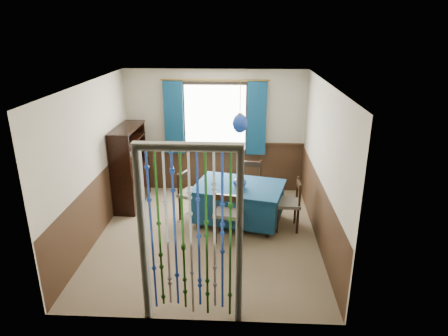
# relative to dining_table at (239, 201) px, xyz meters

# --- Properties ---
(floor) EXTENTS (4.00, 4.00, 0.00)m
(floor) POSITION_rel_dining_table_xyz_m (-0.51, -0.49, -0.42)
(floor) COLOR brown
(floor) RESTS_ON ground
(ceiling) EXTENTS (4.00, 4.00, 0.00)m
(ceiling) POSITION_rel_dining_table_xyz_m (-0.51, -0.49, 2.08)
(ceiling) COLOR silver
(ceiling) RESTS_ON ground
(wall_back) EXTENTS (3.60, 0.00, 3.60)m
(wall_back) POSITION_rel_dining_table_xyz_m (-0.51, 1.51, 0.83)
(wall_back) COLOR #BBB299
(wall_back) RESTS_ON ground
(wall_front) EXTENTS (3.60, 0.00, 3.60)m
(wall_front) POSITION_rel_dining_table_xyz_m (-0.51, -2.49, 0.83)
(wall_front) COLOR #BBB299
(wall_front) RESTS_ON ground
(wall_left) EXTENTS (0.00, 4.00, 4.00)m
(wall_left) POSITION_rel_dining_table_xyz_m (-2.31, -0.49, 0.83)
(wall_left) COLOR #BBB299
(wall_left) RESTS_ON ground
(wall_right) EXTENTS (0.00, 4.00, 4.00)m
(wall_right) POSITION_rel_dining_table_xyz_m (1.29, -0.49, 0.83)
(wall_right) COLOR #BBB299
(wall_right) RESTS_ON ground
(wainscot_back) EXTENTS (3.60, 0.00, 3.60)m
(wainscot_back) POSITION_rel_dining_table_xyz_m (-0.51, 1.49, 0.08)
(wainscot_back) COLOR #362214
(wainscot_back) RESTS_ON ground
(wainscot_front) EXTENTS (3.60, 0.00, 3.60)m
(wainscot_front) POSITION_rel_dining_table_xyz_m (-0.51, -2.48, 0.08)
(wainscot_front) COLOR #362214
(wainscot_front) RESTS_ON ground
(wainscot_left) EXTENTS (0.00, 4.00, 4.00)m
(wainscot_left) POSITION_rel_dining_table_xyz_m (-2.29, -0.49, 0.08)
(wainscot_left) COLOR #362214
(wainscot_left) RESTS_ON ground
(wainscot_right) EXTENTS (0.00, 4.00, 4.00)m
(wainscot_right) POSITION_rel_dining_table_xyz_m (1.28, -0.49, 0.08)
(wainscot_right) COLOR #362214
(wainscot_right) RESTS_ON ground
(window) EXTENTS (1.32, 0.12, 1.42)m
(window) POSITION_rel_dining_table_xyz_m (-0.51, 1.46, 1.13)
(window) COLOR black
(window) RESTS_ON wall_back
(doorway) EXTENTS (1.16, 0.12, 2.18)m
(doorway) POSITION_rel_dining_table_xyz_m (-0.51, -2.43, 0.63)
(doorway) COLOR silver
(doorway) RESTS_ON ground
(dining_table) EXTENTS (1.68, 1.35, 0.71)m
(dining_table) POSITION_rel_dining_table_xyz_m (0.00, 0.00, 0.00)
(dining_table) COLOR navy
(dining_table) RESTS_ON floor
(chair_near) EXTENTS (0.52, 0.50, 0.90)m
(chair_near) POSITION_rel_dining_table_xyz_m (-0.15, -0.61, 0.06)
(chair_near) COLOR black
(chair_near) RESTS_ON floor
(chair_far) EXTENTS (0.50, 0.48, 0.90)m
(chair_far) POSITION_rel_dining_table_xyz_m (0.19, 0.65, 0.06)
(chair_far) COLOR black
(chair_far) RESTS_ON floor
(chair_left) EXTENTS (0.55, 0.56, 0.88)m
(chair_left) POSITION_rel_dining_table_xyz_m (-0.86, 0.17, 0.05)
(chair_left) COLOR black
(chair_left) RESTS_ON floor
(chair_right) EXTENTS (0.42, 0.44, 0.88)m
(chair_right) POSITION_rel_dining_table_xyz_m (0.85, -0.15, 0.05)
(chair_right) COLOR black
(chair_right) RESTS_ON floor
(sideboard) EXTENTS (0.43, 1.18, 1.53)m
(sideboard) POSITION_rel_dining_table_xyz_m (-2.08, 0.71, 0.13)
(sideboard) COLOR black
(sideboard) RESTS_ON floor
(pendant_lamp) EXTENTS (0.25, 0.25, 0.86)m
(pendant_lamp) POSITION_rel_dining_table_xyz_m (0.00, 0.00, 1.39)
(pendant_lamp) COLOR olive
(pendant_lamp) RESTS_ON ceiling
(vase_table) EXTENTS (0.24, 0.24, 0.22)m
(vase_table) POSITION_rel_dining_table_xyz_m (0.01, -0.08, 0.40)
(vase_table) COLOR navy
(vase_table) RESTS_ON dining_table
(bowl_shelf) EXTENTS (0.31, 0.31, 0.06)m
(bowl_shelf) POSITION_rel_dining_table_xyz_m (-2.02, 0.48, 0.66)
(bowl_shelf) COLOR beige
(bowl_shelf) RESTS_ON sideboard
(vase_sideboard) EXTENTS (0.21, 0.21, 0.20)m
(vase_sideboard) POSITION_rel_dining_table_xyz_m (-2.02, 0.96, 0.45)
(vase_sideboard) COLOR beige
(vase_sideboard) RESTS_ON sideboard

